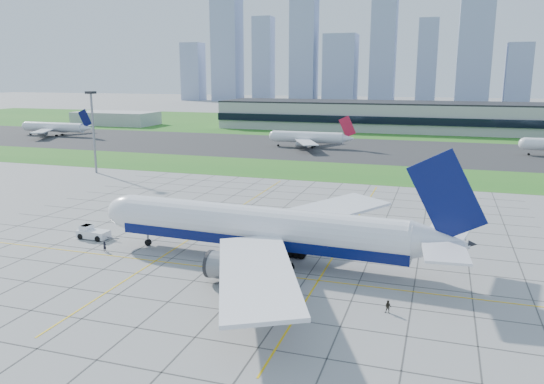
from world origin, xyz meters
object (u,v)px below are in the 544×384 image
object	(u,v)px
pushback_tug	(92,233)
airliner	(262,229)
crew_far	(388,307)
distant_jet_0	(55,127)
crew_near	(105,247)
light_mast	(93,122)
distant_jet_1	(309,137)

from	to	relation	value
pushback_tug	airliner	bearing A→B (deg)	0.09
crew_far	distant_jet_0	bearing A→B (deg)	145.88
airliner	distant_jet_0	xyz separation A→B (m)	(-160.69, 143.30, -1.11)
pushback_tug	crew_near	world-z (taller)	pushback_tug
airliner	crew_far	distance (m)	26.69
airliner	pushback_tug	size ratio (longest dim) A/B	7.36
light_mast	airliner	xyz separation A→B (m)	(77.02, -61.22, -10.59)
distant_jet_0	airliner	bearing A→B (deg)	-41.73
light_mast	pushback_tug	distance (m)	74.41
light_mast	distant_jet_1	xyz separation A→B (m)	(50.44, 78.55, -11.70)
crew_far	distant_jet_0	distance (m)	241.29
pushback_tug	crew_near	distance (m)	9.08
pushback_tug	crew_far	world-z (taller)	pushback_tug
crew_far	pushback_tug	bearing A→B (deg)	171.16
distant_jet_1	distant_jet_0	bearing A→B (deg)	178.49
airliner	distant_jet_1	size ratio (longest dim) A/B	1.54
crew_near	distant_jet_0	xyz separation A→B (m)	(-132.64, 147.47, 3.58)
pushback_tug	crew_near	xyz separation A→B (m)	(6.91, -5.89, -0.19)
pushback_tug	distant_jet_0	bearing A→B (deg)	134.52
distant_jet_1	light_mast	bearing A→B (deg)	-122.71
airliner	pushback_tug	xyz separation A→B (m)	(-34.96, 1.72, -4.50)
crew_far	distant_jet_1	world-z (taller)	distant_jet_1
airliner	distant_jet_0	size ratio (longest dim) A/B	1.54
pushback_tug	light_mast	bearing A→B (deg)	128.17
light_mast	distant_jet_0	size ratio (longest dim) A/B	0.60
crew_near	crew_far	bearing A→B (deg)	-82.78
crew_far	airliner	bearing A→B (deg)	154.26
crew_far	light_mast	bearing A→B (deg)	149.40
light_mast	distant_jet_0	world-z (taller)	light_mast
light_mast	airliner	size ratio (longest dim) A/B	0.39
airliner	pushback_tug	distance (m)	35.29
light_mast	pushback_tug	xyz separation A→B (m)	(42.07, -59.50, -15.08)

